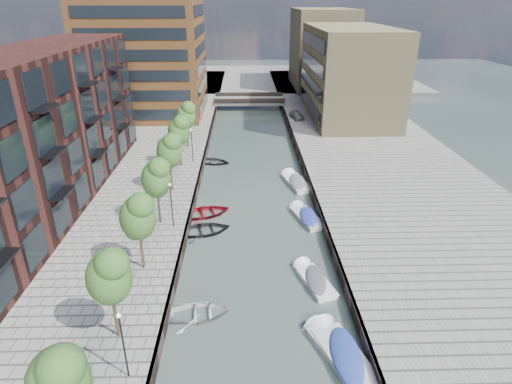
{
  "coord_description": "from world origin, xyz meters",
  "views": [
    {
      "loc": [
        -0.95,
        -8.62,
        19.14
      ],
      "look_at": [
        0.0,
        25.62,
        3.5
      ],
      "focal_mm": 30.0,
      "sensor_mm": 36.0,
      "label": 1
    }
  ],
  "objects_px": {
    "motorboat_1": "(313,279)",
    "motorboat_3": "(306,216)",
    "sloop_3": "(199,316)",
    "motorboat_0": "(341,352)",
    "sloop_4": "(213,163)",
    "tree_3": "(156,177)",
    "tree_1": "(108,275)",
    "tree_4": "(169,150)",
    "bridge": "(249,100)",
    "tree_6": "(186,115)",
    "tree_5": "(179,130)",
    "tree_2": "(137,215)",
    "tree_0": "(58,378)",
    "sloop_1": "(204,233)",
    "sloop_2": "(206,215)",
    "car": "(297,115)",
    "motorboat_4": "(295,182)",
    "motorboat_2": "(330,345)"
  },
  "relations": [
    {
      "from": "motorboat_1",
      "to": "motorboat_3",
      "type": "xyz_separation_m",
      "value": [
        0.8,
        9.83,
        0.01
      ]
    },
    {
      "from": "sloop_3",
      "to": "motorboat_0",
      "type": "distance_m",
      "value": 9.38
    },
    {
      "from": "sloop_4",
      "to": "tree_3",
      "type": "bearing_deg",
      "value": -174.25
    },
    {
      "from": "sloop_4",
      "to": "motorboat_0",
      "type": "distance_m",
      "value": 33.55
    },
    {
      "from": "motorboat_3",
      "to": "tree_3",
      "type": "bearing_deg",
      "value": -170.86
    },
    {
      "from": "tree_1",
      "to": "tree_4",
      "type": "distance_m",
      "value": 21.0
    },
    {
      "from": "bridge",
      "to": "tree_6",
      "type": "relative_size",
      "value": 2.18
    },
    {
      "from": "bridge",
      "to": "sloop_3",
      "type": "relative_size",
      "value": 2.98
    },
    {
      "from": "sloop_4",
      "to": "motorboat_3",
      "type": "xyz_separation_m",
      "value": [
        9.74,
        -15.08,
        0.2
      ]
    },
    {
      "from": "bridge",
      "to": "motorboat_3",
      "type": "xyz_separation_m",
      "value": [
        4.78,
        -44.86,
        -1.19
      ]
    },
    {
      "from": "tree_1",
      "to": "tree_5",
      "type": "relative_size",
      "value": 1.0
    },
    {
      "from": "motorboat_1",
      "to": "bridge",
      "type": "bearing_deg",
      "value": 94.16
    },
    {
      "from": "tree_2",
      "to": "motorboat_0",
      "type": "relative_size",
      "value": 1.0
    },
    {
      "from": "tree_0",
      "to": "sloop_4",
      "type": "relative_size",
      "value": 1.38
    },
    {
      "from": "tree_1",
      "to": "motorboat_3",
      "type": "xyz_separation_m",
      "value": [
        13.28,
        16.14,
        -5.11
      ]
    },
    {
      "from": "sloop_1",
      "to": "tree_3",
      "type": "bearing_deg",
      "value": 71.24
    },
    {
      "from": "sloop_2",
      "to": "motorboat_0",
      "type": "bearing_deg",
      "value": -172.6
    },
    {
      "from": "tree_2",
      "to": "motorboat_1",
      "type": "height_order",
      "value": "tree_2"
    },
    {
      "from": "tree_1",
      "to": "tree_5",
      "type": "bearing_deg",
      "value": 90.0
    },
    {
      "from": "sloop_3",
      "to": "motorboat_1",
      "type": "xyz_separation_m",
      "value": [
        8.06,
        3.6,
        0.19
      ]
    },
    {
      "from": "sloop_1",
      "to": "motorboat_0",
      "type": "bearing_deg",
      "value": -161.92
    },
    {
      "from": "tree_2",
      "to": "car",
      "type": "xyz_separation_m",
      "value": [
        16.14,
        41.79,
        -3.64
      ]
    },
    {
      "from": "sloop_4",
      "to": "motorboat_4",
      "type": "relative_size",
      "value": 0.76
    },
    {
      "from": "motorboat_3",
      "to": "motorboat_0",
      "type": "bearing_deg",
      "value": -90.76
    },
    {
      "from": "tree_1",
      "to": "motorboat_0",
      "type": "xyz_separation_m",
      "value": [
        13.05,
        -0.96,
        -5.08
      ]
    },
    {
      "from": "motorboat_1",
      "to": "tree_3",
      "type": "bearing_deg",
      "value": 148.36
    },
    {
      "from": "tree_3",
      "to": "tree_5",
      "type": "height_order",
      "value": "same"
    },
    {
      "from": "tree_6",
      "to": "sloop_1",
      "type": "distance_m",
      "value": 22.31
    },
    {
      "from": "bridge",
      "to": "tree_3",
      "type": "relative_size",
      "value": 2.18
    },
    {
      "from": "sloop_4",
      "to": "motorboat_1",
      "type": "relative_size",
      "value": 0.9
    },
    {
      "from": "tree_1",
      "to": "car",
      "type": "relative_size",
      "value": 1.51
    },
    {
      "from": "sloop_3",
      "to": "motorboat_0",
      "type": "relative_size",
      "value": 0.73
    },
    {
      "from": "tree_0",
      "to": "tree_4",
      "type": "xyz_separation_m",
      "value": [
        0.0,
        28.0,
        0.0
      ]
    },
    {
      "from": "tree_2",
      "to": "sloop_3",
      "type": "xyz_separation_m",
      "value": [
        4.42,
        -4.29,
        -5.31
      ]
    },
    {
      "from": "tree_3",
      "to": "motorboat_2",
      "type": "relative_size",
      "value": 1.21
    },
    {
      "from": "tree_1",
      "to": "motorboat_3",
      "type": "relative_size",
      "value": 1.15
    },
    {
      "from": "sloop_1",
      "to": "sloop_3",
      "type": "xyz_separation_m",
      "value": [
        0.56,
        -10.97,
        0.0
      ]
    },
    {
      "from": "tree_2",
      "to": "tree_4",
      "type": "height_order",
      "value": "same"
    },
    {
      "from": "tree_0",
      "to": "motorboat_4",
      "type": "bearing_deg",
      "value": 67.23
    },
    {
      "from": "bridge",
      "to": "tree_1",
      "type": "xyz_separation_m",
      "value": [
        -8.5,
        -61.0,
        3.92
      ]
    },
    {
      "from": "bridge",
      "to": "tree_0",
      "type": "xyz_separation_m",
      "value": [
        -8.5,
        -68.0,
        3.92
      ]
    },
    {
      "from": "sloop_1",
      "to": "motorboat_4",
      "type": "relative_size",
      "value": 0.84
    },
    {
      "from": "bridge",
      "to": "tree_2",
      "type": "relative_size",
      "value": 2.18
    },
    {
      "from": "tree_3",
      "to": "tree_4",
      "type": "relative_size",
      "value": 1.0
    },
    {
      "from": "tree_0",
      "to": "tree_6",
      "type": "xyz_separation_m",
      "value": [
        0.0,
        42.0,
        0.0
      ]
    },
    {
      "from": "sloop_3",
      "to": "sloop_4",
      "type": "distance_m",
      "value": 28.52
    },
    {
      "from": "tree_6",
      "to": "motorboat_4",
      "type": "height_order",
      "value": "tree_6"
    },
    {
      "from": "tree_1",
      "to": "sloop_2",
      "type": "xyz_separation_m",
      "value": [
        3.71,
        17.06,
        -5.31
      ]
    },
    {
      "from": "tree_2",
      "to": "tree_6",
      "type": "distance_m",
      "value": 28.0
    },
    {
      "from": "motorboat_4",
      "to": "motorboat_0",
      "type": "bearing_deg",
      "value": -90.35
    }
  ]
}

